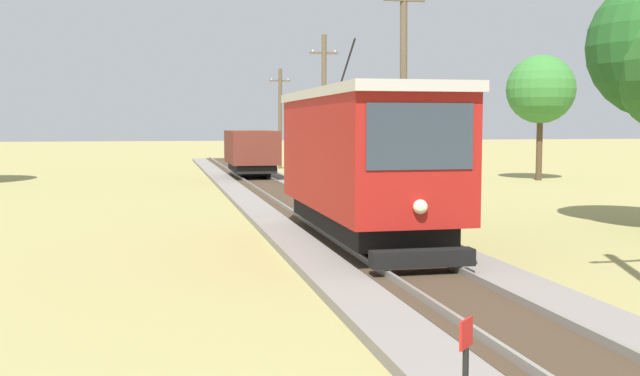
{
  "coord_description": "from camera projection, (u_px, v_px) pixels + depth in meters",
  "views": [
    {
      "loc": [
        -4.79,
        -1.59,
        3.01
      ],
      "look_at": [
        -0.56,
        18.03,
        1.28
      ],
      "focal_mm": 42.13,
      "sensor_mm": 36.0,
      "label": 1
    }
  ],
  "objects": [
    {
      "name": "tree_left_near",
      "position": [
        541.0,
        90.0,
        39.41
      ],
      "size": [
        3.6,
        3.6,
        6.61
      ],
      "color": "#4C3823",
      "rests_on": "ground"
    },
    {
      "name": "utility_pole_far",
      "position": [
        324.0,
        108.0,
        36.67
      ],
      "size": [
        1.4,
        0.29,
        7.31
      ],
      "color": "brown",
      "rests_on": "ground"
    },
    {
      "name": "freight_car",
      "position": [
        251.0,
        151.0,
        39.46
      ],
      "size": [
        2.4,
        5.2,
        2.31
      ],
      "color": "maroon",
      "rests_on": "rail_right"
    },
    {
      "name": "red_tram",
      "position": [
        363.0,
        158.0,
        17.93
      ],
      "size": [
        2.6,
        8.54,
        4.79
      ],
      "color": "maroon",
      "rests_on": "rail_right"
    },
    {
      "name": "utility_pole_distant",
      "position": [
        280.0,
        117.0,
        49.86
      ],
      "size": [
        1.4,
        0.53,
        6.63
      ],
      "color": "brown",
      "rests_on": "ground"
    },
    {
      "name": "trackside_signal_marker",
      "position": [
        465.0,
        372.0,
        7.08
      ],
      "size": [
        0.21,
        0.21,
        1.18
      ],
      "color": "black",
      "rests_on": "ground"
    },
    {
      "name": "utility_pole_mid",
      "position": [
        404.0,
        90.0,
        24.77
      ],
      "size": [
        1.4,
        0.43,
        8.01
      ],
      "color": "brown",
      "rests_on": "ground"
    }
  ]
}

